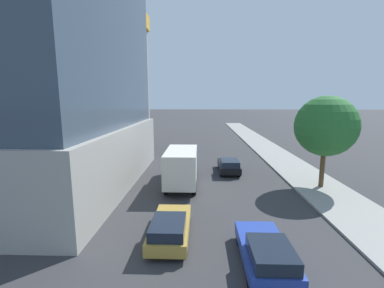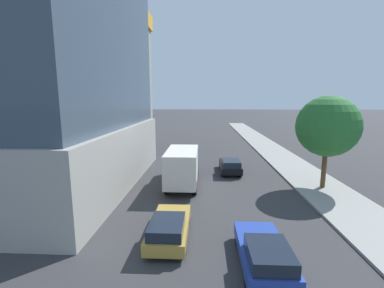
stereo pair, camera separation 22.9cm
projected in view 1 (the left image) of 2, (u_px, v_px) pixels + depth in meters
sidewalk at (331, 196)px, 19.00m from camera, size 4.34×120.00×0.15m
construction_building at (107, 65)px, 51.60m from camera, size 14.53×21.87×32.60m
street_tree at (326, 126)px, 20.08m from camera, size 4.66×4.66×7.16m
car_black at (229, 165)px, 25.18m from camera, size 1.89×4.46×1.44m
car_blue at (266, 252)px, 10.86m from camera, size 1.94×4.43×1.41m
car_gold at (170, 227)px, 13.04m from camera, size 1.89×4.49×1.35m
box_truck at (182, 164)px, 21.48m from camera, size 2.39×7.46×3.10m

